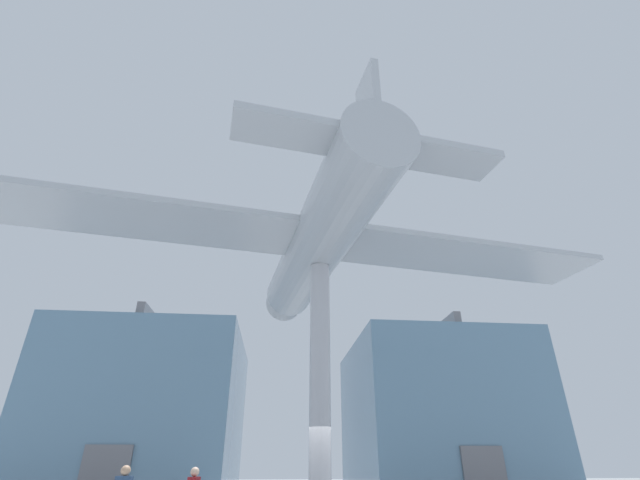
{
  "coord_description": "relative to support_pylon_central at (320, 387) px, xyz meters",
  "views": [
    {
      "loc": [
        -1.14,
        -11.66,
        1.75
      ],
      "look_at": [
        0.0,
        0.0,
        7.81
      ],
      "focal_mm": 24.0,
      "sensor_mm": 36.0,
      "label": 1
    }
  ],
  "objects": [
    {
      "name": "support_pylon_central",
      "position": [
        0.0,
        0.0,
        0.0
      ],
      "size": [
        0.56,
        0.56,
        6.91
      ],
      "color": "#B7B7BC",
      "rests_on": "ground_plane"
    },
    {
      "name": "suspended_airplane",
      "position": [
        -0.03,
        0.21,
        4.37
      ],
      "size": [
        19.14,
        11.92,
        3.17
      ],
      "rotation": [
        0.0,
        0.0,
        0.16
      ],
      "color": "#B2B7BC",
      "rests_on": "support_pylon_central"
    },
    {
      "name": "glass_pavilion_left",
      "position": [
        -7.45,
        12.47,
        0.36
      ],
      "size": [
        8.71,
        10.26,
        8.21
      ],
      "color": "#60849E",
      "rests_on": "ground_plane"
    },
    {
      "name": "glass_pavilion_right",
      "position": [
        7.45,
        12.47,
        0.36
      ],
      "size": [
        8.71,
        10.26,
        8.21
      ],
      "color": "#60849E",
      "rests_on": "ground_plane"
    }
  ]
}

